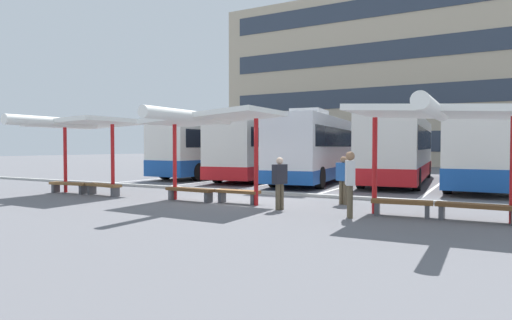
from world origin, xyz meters
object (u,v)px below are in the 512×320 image
waiting_shelter_1 (209,119)px  coach_bus_3 (400,150)px  waiting_shelter_0 (82,124)px  bench_4 (402,204)px  waiting_passenger_1 (280,180)px  bench_2 (190,191)px  coach_bus_4 (484,151)px  waiting_shelter_2 (438,114)px  waiting_passenger_0 (350,179)px  coach_bus_0 (221,149)px  bench_3 (238,194)px  coach_bus_2 (316,149)px  bench_0 (69,185)px  waiting_passenger_2 (343,177)px  bench_1 (103,187)px  bench_5 (477,208)px  coach_bus_1 (266,149)px

waiting_shelter_1 → coach_bus_3: bearing=71.2°
waiting_shelter_0 → bench_4: bearing=2.1°
waiting_passenger_1 → bench_2: bearing=173.6°
coach_bus_4 → waiting_shelter_1: (-8.02, -11.28, 1.11)m
waiting_shelter_2 → bench_4: size_ratio=3.31×
waiting_shelter_1 → bench_2: 2.63m
bench_2 → waiting_passenger_0: waiting_passenger_0 is taller
coach_bus_0 → waiting_shelter_0: (1.17, -11.80, 1.03)m
bench_3 → bench_4: size_ratio=0.96×
coach_bus_2 → waiting_passenger_0: coach_bus_2 is taller
bench_0 → waiting_passenger_2: (10.80, 1.98, 0.56)m
coach_bus_4 → bench_1: bearing=-138.8°
coach_bus_2 → bench_3: bearing=-85.4°
bench_0 → waiting_passenger_0: size_ratio=1.03×
coach_bus_0 → waiting_passenger_0: (12.00, -12.21, -0.70)m
bench_4 → bench_5: same height
coach_bus_1 → coach_bus_4: size_ratio=0.96×
bench_5 → waiting_passenger_1: size_ratio=1.22×
waiting_passenger_2 → waiting_passenger_0: bearing=-69.3°
bench_2 → bench_3: 1.81m
bench_3 → waiting_shelter_1: bearing=-156.9°
coach_bus_2 → bench_5: bearing=-50.6°
waiting_shelter_2 → waiting_passenger_1: (-4.34, -0.35, -1.84)m
waiting_shelter_1 → waiting_passenger_2: bearing=23.8°
coach_bus_2 → bench_3: coach_bus_2 is taller
coach_bus_3 → waiting_shelter_0: coach_bus_3 is taller
bench_0 → bench_5: (14.71, 0.40, 0.00)m
bench_3 → waiting_passenger_1: bearing=-19.2°
coach_bus_2 → waiting_shelter_0: size_ratio=2.06×
bench_1 → bench_0: bearing=-175.6°
bench_5 → waiting_passenger_2: bearing=158.1°
waiting_shelter_1 → bench_2: (-0.90, 0.15, -2.46)m
waiting_shelter_1 → waiting_passenger_1: 3.35m
coach_bus_0 → coach_bus_1: 3.53m
waiting_passenger_0 → waiting_passenger_1: 2.30m
coach_bus_4 → bench_5: bearing=-90.2°
waiting_shelter_1 → waiting_passenger_1: size_ratio=3.02×
waiting_shelter_2 → waiting_shelter_0: bearing=-178.4°
waiting_shelter_0 → bench_3: waiting_shelter_0 is taller
coach_bus_1 → waiting_passenger_2: coach_bus_1 is taller
waiting_shelter_2 → bench_1: bearing=-179.4°
coach_bus_2 → bench_4: (6.03, -9.56, -1.45)m
bench_1 → bench_4: (11.11, 0.22, -0.00)m
waiting_shelter_0 → bench_2: bearing=4.9°
coach_bus_2 → waiting_passenger_2: bearing=-63.7°
coach_bus_0 → coach_bus_1: bearing=-7.2°
bench_0 → coach_bus_0: bearing=91.3°
bench_4 → waiting_shelter_0: bearing=-177.9°
coach_bus_1 → waiting_shelter_0: 11.64m
bench_3 → bench_0: bearing=-175.8°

